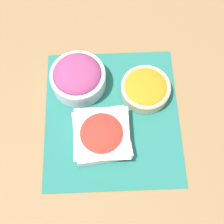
{
  "coord_description": "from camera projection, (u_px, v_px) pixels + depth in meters",
  "views": [
    {
      "loc": [
        -0.38,
        0.01,
        0.93
      ],
      "look_at": [
        0.0,
        0.0,
        0.03
      ],
      "focal_mm": 50.0,
      "sensor_mm": 36.0,
      "label": 1
    }
  ],
  "objects": [
    {
      "name": "tomato_bowl",
      "position": [
        102.0,
        135.0,
        0.94
      ],
      "size": [
        0.18,
        0.18,
        0.05
      ],
      "color": "white",
      "rests_on": "placemat"
    },
    {
      "name": "placemat",
      "position": [
        112.0,
        116.0,
        1.0
      ],
      "size": [
        0.47,
        0.43,
        0.0
      ],
      "color": "#236B60",
      "rests_on": "ground_plane"
    },
    {
      "name": "ground_plane",
      "position": [
        112.0,
        116.0,
        1.0
      ],
      "size": [
        3.0,
        3.0,
        0.0
      ],
      "primitive_type": "plane",
      "color": "olive"
    },
    {
      "name": "onion_bowl",
      "position": [
        78.0,
        77.0,
        1.0
      ],
      "size": [
        0.18,
        0.18,
        0.09
      ],
      "color": "silver",
      "rests_on": "placemat"
    },
    {
      "name": "carrot_bowl",
      "position": [
        146.0,
        88.0,
        1.0
      ],
      "size": [
        0.16,
        0.16,
        0.05
      ],
      "color": "#C6B28E",
      "rests_on": "placemat"
    }
  ]
}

